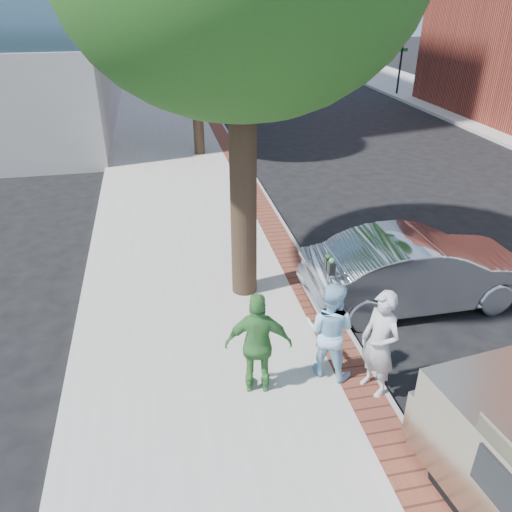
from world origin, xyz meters
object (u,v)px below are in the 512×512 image
object	(u,v)px
person_officer	(330,330)
person_green	(259,344)
parking_meter	(329,276)
person_gray	(380,344)
sedan_silver	(419,270)
bg_car	(249,92)

from	to	relation	value
person_officer	person_green	distance (m)	1.21
parking_meter	person_green	size ratio (longest dim) A/B	0.84
parking_meter	person_officer	xyz separation A→B (m)	(-0.41, -1.29, -0.20)
person_officer	person_green	bearing A→B (deg)	44.56
person_officer	person_green	xyz separation A→B (m)	(-1.20, -0.16, 0.03)
person_gray	person_green	size ratio (longest dim) A/B	1.03
person_gray	sedan_silver	bearing A→B (deg)	117.90
person_officer	person_green	size ratio (longest dim) A/B	0.97
person_gray	person_green	world-z (taller)	person_gray
person_gray	person_green	bearing A→B (deg)	-125.26
parking_meter	person_green	xyz separation A→B (m)	(-1.61, -1.45, -0.18)
person_green	sedan_silver	xyz separation A→B (m)	(3.75, 2.00, -0.26)
parking_meter	bg_car	distance (m)	21.13
person_officer	sedan_silver	distance (m)	3.16
sedan_silver	bg_car	distance (m)	20.42
parking_meter	bg_car	xyz separation A→B (m)	(2.54, 20.97, -0.53)
person_green	bg_car	size ratio (longest dim) A/B	0.45
parking_meter	person_gray	world-z (taller)	person_gray
bg_car	person_officer	bearing A→B (deg)	178.81
parking_meter	sedan_silver	distance (m)	2.25
parking_meter	person_officer	world-z (taller)	person_officer
parking_meter	person_officer	bearing A→B (deg)	-107.71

